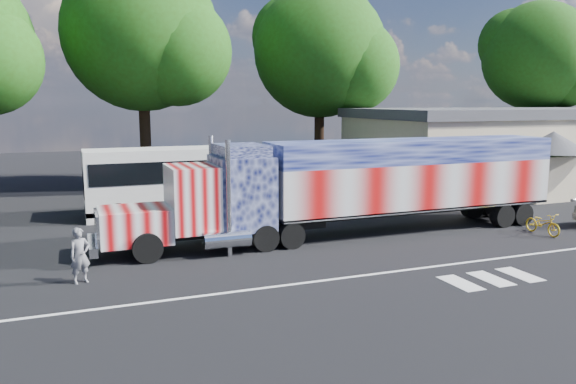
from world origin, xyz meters
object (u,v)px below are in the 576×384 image
object	(u,v)px
woman	(80,256)
tree_far_ne	(539,57)
semi_truck	(362,183)
coach_bus	(202,179)
tree_ne_a	(322,52)
bicycle	(543,223)
tree_n_mid	(144,34)

from	to	relation	value
woman	tree_far_ne	bearing A→B (deg)	5.50
semi_truck	coach_bus	size ratio (longest dim) A/B	1.76
tree_far_ne	coach_bus	bearing A→B (deg)	-165.53
tree_ne_a	tree_far_ne	world-z (taller)	tree_ne_a
woman	bicycle	distance (m)	18.68
woman	tree_n_mid	size ratio (longest dim) A/B	0.12
coach_bus	tree_far_ne	xyz separation A→B (m)	(29.42, 7.59, 7.44)
woman	tree_far_ne	world-z (taller)	tree_far_ne
woman	bicycle	bearing A→B (deg)	-21.57
bicycle	tree_n_mid	world-z (taller)	tree_n_mid
semi_truck	tree_far_ne	distance (m)	29.25
coach_bus	bicycle	bearing A→B (deg)	-39.22
semi_truck	coach_bus	distance (m)	9.05
tree_ne_a	tree_far_ne	xyz separation A→B (m)	(18.56, -1.40, 0.06)
coach_bus	tree_far_ne	distance (m)	31.28
coach_bus	tree_ne_a	size ratio (longest dim) A/B	0.83
coach_bus	woman	size ratio (longest dim) A/B	6.47
bicycle	tree_ne_a	world-z (taller)	tree_ne_a
semi_truck	tree_far_ne	bearing A→B (deg)	31.74
tree_ne_a	tree_n_mid	distance (m)	12.43
woman	bicycle	size ratio (longest dim) A/B	0.98
semi_truck	tree_ne_a	world-z (taller)	tree_ne_a
tree_far_ne	tree_n_mid	world-z (taller)	tree_n_mid
coach_bus	woman	bearing A→B (deg)	-121.76
coach_bus	tree_ne_a	xyz separation A→B (m)	(10.86, 9.00, 7.37)
bicycle	woman	bearing A→B (deg)	177.37
semi_truck	tree_ne_a	bearing A→B (deg)	71.09
tree_far_ne	woman	bearing A→B (deg)	-153.76
semi_truck	tree_n_mid	bearing A→B (deg)	113.19
bicycle	tree_ne_a	bearing A→B (deg)	93.13
semi_truck	tree_n_mid	world-z (taller)	tree_n_mid
tree_far_ne	tree_n_mid	bearing A→B (deg)	178.28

